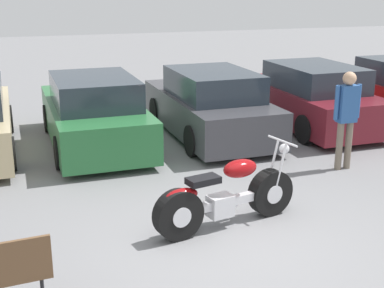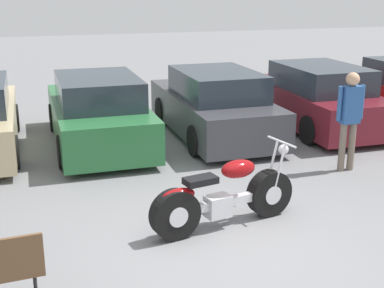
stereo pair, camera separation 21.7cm
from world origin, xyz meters
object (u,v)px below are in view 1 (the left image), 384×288
(motorcycle, at_px, (225,198))
(parked_car_green, at_px, (94,114))
(person_standing, at_px, (347,112))
(parked_car_maroon, at_px, (309,98))
(parked_car_dark_grey, at_px, (209,106))

(motorcycle, relative_size, parked_car_green, 0.51)
(parked_car_green, distance_m, person_standing, 4.99)
(parked_car_maroon, height_order, person_standing, person_standing)
(person_standing, bearing_deg, parked_car_maroon, 70.93)
(parked_car_green, relative_size, parked_car_dark_grey, 1.00)
(motorcycle, distance_m, person_standing, 3.37)
(parked_car_dark_grey, bearing_deg, person_standing, -62.29)
(parked_car_dark_grey, xyz_separation_m, person_standing, (1.51, -2.87, 0.39))
(person_standing, bearing_deg, motorcycle, -152.46)
(parked_car_maroon, distance_m, person_standing, 3.10)
(motorcycle, relative_size, parked_car_maroon, 0.51)
(parked_car_green, relative_size, parked_car_maroon, 1.00)
(parked_car_green, xyz_separation_m, person_standing, (4.02, -2.93, 0.39))
(motorcycle, xyz_separation_m, person_standing, (2.94, 1.53, 0.64))
(parked_car_maroon, bearing_deg, motorcycle, -131.61)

